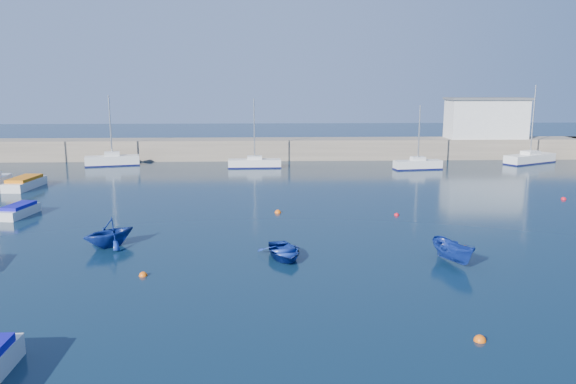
{
  "coord_description": "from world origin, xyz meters",
  "views": [
    {
      "loc": [
        1.18,
        -26.88,
        9.89
      ],
      "look_at": [
        2.81,
        15.25,
        1.6
      ],
      "focal_mm": 35.0,
      "sensor_mm": 36.0,
      "label": 1
    }
  ],
  "objects_px": {
    "harbor_office": "(486,119)",
    "sailboat_8": "(530,158)",
    "dinghy_center": "(283,252)",
    "sailboat_5": "(112,160)",
    "dinghy_right": "(453,252)",
    "sailboat_6": "(255,163)",
    "motorboat_1": "(19,210)",
    "motorboat_2": "(25,183)",
    "sailboat_7": "(418,164)",
    "dinghy_left": "(109,233)"
  },
  "relations": [
    {
      "from": "sailboat_5",
      "to": "sailboat_8",
      "type": "distance_m",
      "value": 51.11
    },
    {
      "from": "motorboat_2",
      "to": "dinghy_left",
      "type": "xyz_separation_m",
      "value": [
        13.24,
        -19.66,
        0.37
      ]
    },
    {
      "from": "harbor_office",
      "to": "dinghy_center",
      "type": "distance_m",
      "value": 50.74
    },
    {
      "from": "motorboat_1",
      "to": "sailboat_5",
      "type": "bearing_deg",
      "value": 98.65
    },
    {
      "from": "sailboat_6",
      "to": "motorboat_1",
      "type": "xyz_separation_m",
      "value": [
        -17.15,
        -23.64,
        -0.11
      ]
    },
    {
      "from": "sailboat_8",
      "to": "motorboat_2",
      "type": "height_order",
      "value": "sailboat_8"
    },
    {
      "from": "sailboat_8",
      "to": "dinghy_right",
      "type": "distance_m",
      "value": 44.18
    },
    {
      "from": "sailboat_7",
      "to": "motorboat_1",
      "type": "distance_m",
      "value": 41.94
    },
    {
      "from": "sailboat_5",
      "to": "dinghy_left",
      "type": "xyz_separation_m",
      "value": [
        8.89,
        -34.19,
        0.21
      ]
    },
    {
      "from": "harbor_office",
      "to": "motorboat_2",
      "type": "distance_m",
      "value": 55.55
    },
    {
      "from": "sailboat_6",
      "to": "motorboat_1",
      "type": "distance_m",
      "value": 29.2
    },
    {
      "from": "sailboat_7",
      "to": "motorboat_2",
      "type": "height_order",
      "value": "sailboat_7"
    },
    {
      "from": "sailboat_5",
      "to": "motorboat_2",
      "type": "bearing_deg",
      "value": 149.31
    },
    {
      "from": "dinghy_center",
      "to": "dinghy_left",
      "type": "height_order",
      "value": "dinghy_left"
    },
    {
      "from": "motorboat_1",
      "to": "dinghy_center",
      "type": "xyz_separation_m",
      "value": [
        19.47,
        -10.92,
        -0.06
      ]
    },
    {
      "from": "sailboat_7",
      "to": "dinghy_left",
      "type": "relative_size",
      "value": 2.2
    },
    {
      "from": "sailboat_7",
      "to": "motorboat_2",
      "type": "distance_m",
      "value": 41.55
    },
    {
      "from": "dinghy_center",
      "to": "dinghy_right",
      "type": "xyz_separation_m",
      "value": [
        9.4,
        -1.28,
        0.26
      ]
    },
    {
      "from": "harbor_office",
      "to": "sailboat_8",
      "type": "height_order",
      "value": "sailboat_8"
    },
    {
      "from": "sailboat_7",
      "to": "sailboat_8",
      "type": "xyz_separation_m",
      "value": [
        15.19,
        4.35,
        0.03
      ]
    },
    {
      "from": "sailboat_5",
      "to": "dinghy_left",
      "type": "bearing_deg",
      "value": -179.43
    },
    {
      "from": "dinghy_right",
      "to": "harbor_office",
      "type": "bearing_deg",
      "value": 48.27
    },
    {
      "from": "sailboat_5",
      "to": "dinghy_right",
      "type": "xyz_separation_m",
      "value": [
        28.85,
        -38.14,
        -0.03
      ]
    },
    {
      "from": "motorboat_2",
      "to": "dinghy_right",
      "type": "distance_m",
      "value": 40.74
    },
    {
      "from": "dinghy_center",
      "to": "sailboat_8",
      "type": "bearing_deg",
      "value": 37.59
    },
    {
      "from": "sailboat_8",
      "to": "motorboat_1",
      "type": "xyz_separation_m",
      "value": [
        -51.13,
        -25.96,
        -0.18
      ]
    },
    {
      "from": "sailboat_5",
      "to": "sailboat_7",
      "type": "height_order",
      "value": "sailboat_5"
    },
    {
      "from": "dinghy_left",
      "to": "dinghy_right",
      "type": "xyz_separation_m",
      "value": [
        19.96,
        -3.95,
        -0.24
      ]
    },
    {
      "from": "sailboat_5",
      "to": "sailboat_8",
      "type": "bearing_deg",
      "value": -103.98
    },
    {
      "from": "harbor_office",
      "to": "sailboat_8",
      "type": "xyz_separation_m",
      "value": [
        3.77,
        -5.24,
        -4.49
      ]
    },
    {
      "from": "motorboat_1",
      "to": "dinghy_center",
      "type": "distance_m",
      "value": 22.33
    },
    {
      "from": "sailboat_8",
      "to": "dinghy_center",
      "type": "distance_m",
      "value": 48.61
    },
    {
      "from": "sailboat_5",
      "to": "dinghy_right",
      "type": "height_order",
      "value": "sailboat_5"
    },
    {
      "from": "harbor_office",
      "to": "sailboat_6",
      "type": "distance_m",
      "value": 31.48
    },
    {
      "from": "sailboat_7",
      "to": "motorboat_2",
      "type": "bearing_deg",
      "value": 95.97
    },
    {
      "from": "harbor_office",
      "to": "sailboat_7",
      "type": "distance_m",
      "value": 15.59
    },
    {
      "from": "sailboat_8",
      "to": "motorboat_2",
      "type": "bearing_deg",
      "value": 76.34
    },
    {
      "from": "dinghy_left",
      "to": "sailboat_8",
      "type": "bearing_deg",
      "value": 83.0
    },
    {
      "from": "harbor_office",
      "to": "sailboat_8",
      "type": "bearing_deg",
      "value": -54.3
    },
    {
      "from": "sailboat_6",
      "to": "dinghy_left",
      "type": "height_order",
      "value": "sailboat_6"
    },
    {
      "from": "sailboat_5",
      "to": "sailboat_7",
      "type": "relative_size",
      "value": 1.14
    },
    {
      "from": "sailboat_7",
      "to": "motorboat_2",
      "type": "xyz_separation_m",
      "value": [
        -40.27,
        -10.21,
        -0.07
      ]
    },
    {
      "from": "motorboat_1",
      "to": "motorboat_2",
      "type": "relative_size",
      "value": 0.73
    },
    {
      "from": "sailboat_6",
      "to": "dinghy_center",
      "type": "height_order",
      "value": "sailboat_6"
    },
    {
      "from": "harbor_office",
      "to": "motorboat_1",
      "type": "distance_m",
      "value": 56.91
    },
    {
      "from": "motorboat_2",
      "to": "dinghy_left",
      "type": "height_order",
      "value": "dinghy_left"
    },
    {
      "from": "harbor_office",
      "to": "motorboat_1",
      "type": "relative_size",
      "value": 2.55
    },
    {
      "from": "sailboat_6",
      "to": "motorboat_2",
      "type": "height_order",
      "value": "sailboat_6"
    },
    {
      "from": "sailboat_5",
      "to": "motorboat_1",
      "type": "distance_m",
      "value": 25.93
    },
    {
      "from": "dinghy_right",
      "to": "sailboat_7",
      "type": "bearing_deg",
      "value": 59.53
    }
  ]
}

